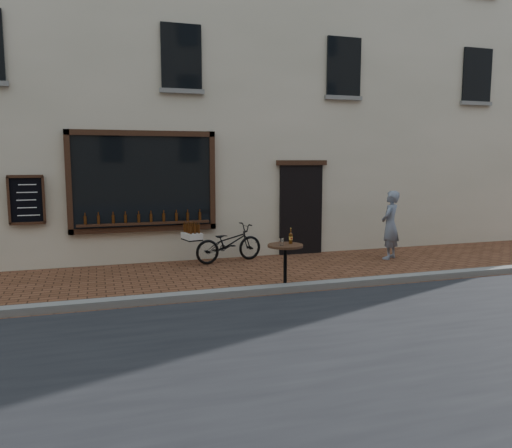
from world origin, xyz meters
name	(u,v)px	position (x,y,z in m)	size (l,w,h in m)	color
ground	(277,295)	(0.00, 0.00, 0.00)	(90.00, 90.00, 0.00)	#58301C
kerb	(273,289)	(0.00, 0.20, 0.06)	(90.00, 0.25, 0.12)	slate
shop_building	(199,65)	(0.00, 6.50, 5.00)	(28.00, 6.20, 10.00)	beige
cargo_bicycle	(228,243)	(-0.09, 3.03, 0.44)	(1.97, 0.93, 0.93)	black
bistro_table	(285,257)	(0.29, 0.35, 0.59)	(0.64, 0.64, 1.10)	black
pedestrian	(390,225)	(3.66, 2.22, 0.81)	(0.59, 0.39, 1.61)	slate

